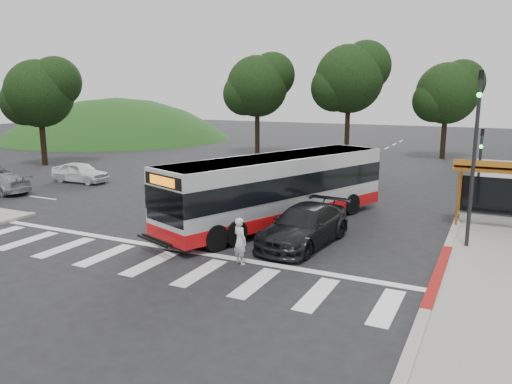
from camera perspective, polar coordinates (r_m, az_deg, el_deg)
The scene contains 18 objects.
ground at distance 21.54m, azimuth -3.80°, elevation -4.13°, with size 140.00×140.00×0.00m, color black.
sidewalk_east at distance 26.60m, azimuth 26.76°, elevation -2.20°, with size 4.00×40.00×0.12m, color gray.
curb_east at distance 26.63m, azimuth 22.47°, elevation -1.79°, with size 0.30×40.00×0.15m, color #9E9991.
curb_east_red at distance 17.02m, azimuth 20.13°, elevation -8.86°, with size 0.32×6.00×0.15m, color maroon.
hillside_nw at distance 64.26m, azimuth -15.44°, elevation 5.91°, with size 44.00×44.00×10.00m, color #1D4716.
crosswalk_ladder at distance 17.58m, azimuth -11.99°, elevation -7.98°, with size 18.00×2.60×0.01m, color silver.
bus_shelter at distance 23.34m, azimuth 26.81°, elevation 1.77°, with size 4.20×1.60×2.86m.
traffic_signal_ne_tall at distance 19.57m, azimuth 23.76°, elevation 4.91°, with size 0.18×0.37×6.50m.
traffic_signal_ne_short at distance 26.68m, azimuth 24.22°, elevation 3.35°, with size 0.18×0.37×4.00m.
tree_north_a at distance 45.73m, azimuth 10.71°, elevation 12.72°, with size 6.60×6.15×10.17m.
tree_north_b at distance 46.23m, azimuth 21.07°, elevation 10.58°, with size 5.72×5.33×8.43m.
tree_north_c at distance 46.68m, azimuth 0.27°, elevation 12.11°, with size 6.16×5.74×9.30m.
tree_west_a at distance 42.76m, azimuth -23.42°, elevation 10.39°, with size 5.72×5.33×8.43m.
transit_bus at distance 21.86m, azimuth 2.53°, elevation 0.18°, with size 2.53×11.67×3.01m, color silver, non-canonical shape.
pedestrian at distance 16.95m, azimuth -1.84°, elevation -5.60°, with size 0.59×0.39×1.62m, color silver.
dark_sedan at distance 19.16m, azimuth 5.52°, elevation -3.85°, with size 2.07×5.10×1.48m, color black.
west_car_white at distance 34.00m, azimuth -19.46°, elevation 2.15°, with size 1.55×3.86×1.31m, color white.
west_car_silver at distance 32.21m, azimuth -26.95°, elevation 0.93°, with size 1.63×4.01×1.16m, color #95989A.
Camera 1 is at (10.36, -17.97, 5.79)m, focal length 35.00 mm.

